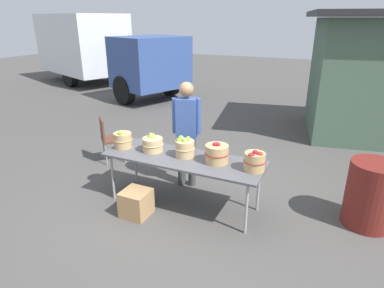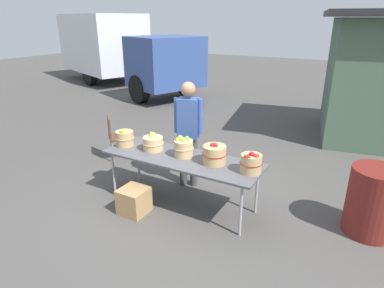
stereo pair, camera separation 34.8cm
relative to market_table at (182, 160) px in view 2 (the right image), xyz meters
name	(u,v)px [view 2 (the right image)]	position (x,y,z in m)	size (l,w,h in m)	color
ground_plane	(182,203)	(0.00, 0.00, -0.71)	(40.00, 40.00, 0.00)	#474442
market_table	(182,160)	(0.00, 0.00, 0.00)	(2.30, 0.76, 0.75)	#4C4C51
apple_basket_green_0	(125,138)	(-1.00, -0.03, 0.17)	(0.29, 0.29, 0.28)	tan
apple_basket_green_1	(153,143)	(-0.52, 0.04, 0.15)	(0.32, 0.32, 0.26)	tan
apple_basket_green_2	(183,147)	(0.00, 0.05, 0.18)	(0.29, 0.29, 0.29)	tan
apple_basket_red_0	(214,154)	(0.49, 0.05, 0.17)	(0.33, 0.33, 0.30)	tan
apple_basket_red_1	(251,163)	(1.01, 0.02, 0.17)	(0.29, 0.29, 0.28)	tan
vendor_adult	(188,127)	(-0.22, 0.57, 0.29)	(0.43, 0.31, 1.70)	#3F3F3F
box_truck	(114,47)	(-7.26, 6.80, 0.78)	(7.95, 4.83, 2.75)	silver
folding_chair	(116,134)	(-1.97, 0.82, -0.20)	(0.57, 0.57, 0.86)	brown
trash_barrel	(373,202)	(2.43, 0.58, -0.27)	(0.62, 0.62, 0.89)	maroon
produce_crate	(134,201)	(-0.47, -0.53, -0.53)	(0.37, 0.37, 0.37)	#A87F51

